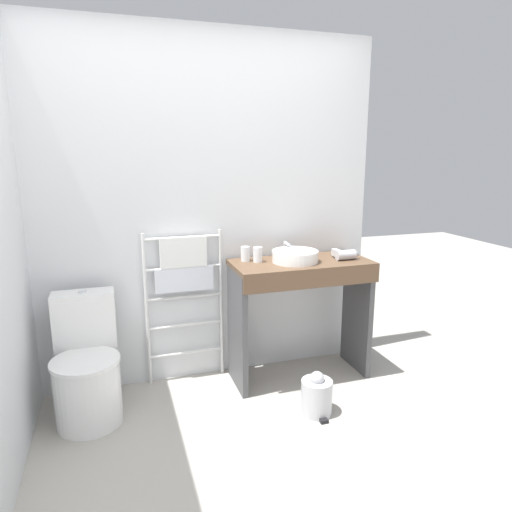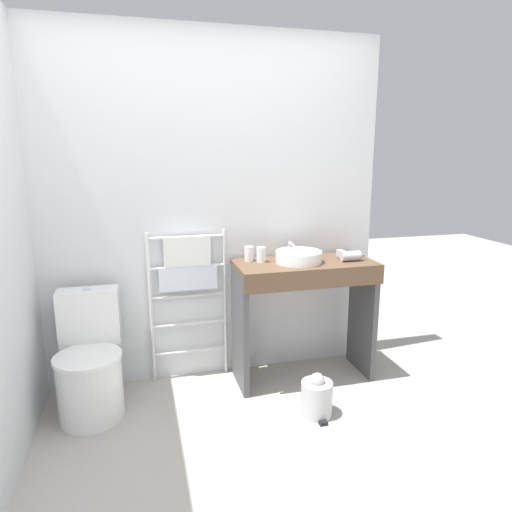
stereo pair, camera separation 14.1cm
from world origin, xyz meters
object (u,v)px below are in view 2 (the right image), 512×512
at_px(sink_basin, 299,256).
at_px(trash_bin, 317,397).
at_px(toilet, 90,367).
at_px(hair_dryer, 351,256).
at_px(towel_radiator, 188,277).
at_px(cup_near_edge, 261,255).
at_px(cup_near_wall, 249,254).

distance_m(sink_basin, trash_bin, 0.95).
relative_size(toilet, hair_dryer, 4.14).
xyz_separation_m(toilet, sink_basin, (1.43, 0.09, 0.62)).
height_order(toilet, towel_radiator, towel_radiator).
distance_m(towel_radiator, trash_bin, 1.20).
bearing_deg(hair_dryer, sink_basin, 174.07).
xyz_separation_m(toilet, cup_near_edge, (1.18, 0.17, 0.63)).
xyz_separation_m(toilet, cup_near_wall, (1.10, 0.22, 0.63)).
bearing_deg(hair_dryer, cup_near_edge, 169.44).
xyz_separation_m(towel_radiator, trash_bin, (0.71, -0.71, -0.66)).
relative_size(cup_near_wall, hair_dryer, 0.55).
distance_m(cup_near_edge, trash_bin, 1.02).
bearing_deg(trash_bin, hair_dryer, 47.29).
xyz_separation_m(sink_basin, hair_dryer, (0.38, -0.04, -0.01)).
bearing_deg(cup_near_wall, cup_near_edge, -36.14).
bearing_deg(towel_radiator, cup_near_edge, -14.94).
bearing_deg(hair_dryer, cup_near_wall, 166.31).
xyz_separation_m(toilet, trash_bin, (1.39, -0.41, -0.19)).
distance_m(towel_radiator, hair_dryer, 1.17).
bearing_deg(cup_near_edge, hair_dryer, -10.56).
distance_m(towel_radiator, cup_near_wall, 0.46).
bearing_deg(toilet, trash_bin, -16.41).
bearing_deg(cup_near_wall, hair_dryer, -13.69).
bearing_deg(towel_radiator, toilet, -155.93).
height_order(cup_near_edge, hair_dryer, cup_near_edge).
distance_m(toilet, trash_bin, 1.46).
bearing_deg(sink_basin, towel_radiator, 164.27).
bearing_deg(cup_near_wall, trash_bin, -65.59).
bearing_deg(trash_bin, sink_basin, 85.28).
bearing_deg(sink_basin, toilet, -176.47).
distance_m(towel_radiator, cup_near_edge, 0.54).
height_order(towel_radiator, cup_near_edge, towel_radiator).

